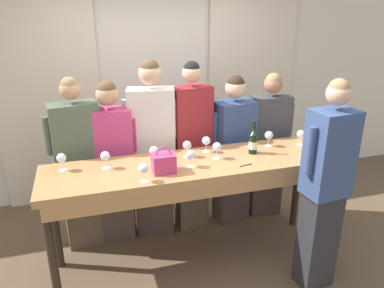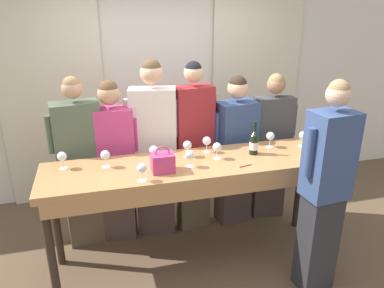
{
  "view_description": "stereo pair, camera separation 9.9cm",
  "coord_description": "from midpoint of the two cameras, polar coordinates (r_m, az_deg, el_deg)",
  "views": [
    {
      "loc": [
        -0.89,
        -2.9,
        2.38
      ],
      "look_at": [
        0.0,
        0.07,
        1.18
      ],
      "focal_mm": 35.0,
      "sensor_mm": 36.0,
      "label": 1
    },
    {
      "loc": [
        -0.8,
        -2.93,
        2.38
      ],
      "look_at": [
        0.0,
        0.07,
        1.18
      ],
      "focal_mm": 35.0,
      "sensor_mm": 36.0,
      "label": 2
    }
  ],
  "objects": [
    {
      "name": "wine_glass_back_right",
      "position": [
        3.19,
        -1.12,
        -1.72
      ],
      "size": [
        0.08,
        0.08,
        0.15
      ],
      "color": "white",
      "rests_on": "tasting_bar"
    },
    {
      "name": "wine_bottle",
      "position": [
        3.52,
        8.51,
        0.31
      ],
      "size": [
        0.08,
        0.08,
        0.32
      ],
      "color": "black",
      "rests_on": "tasting_bar"
    },
    {
      "name": "wine_glass_near_host",
      "position": [
        3.26,
        -13.94,
        -1.86
      ],
      "size": [
        0.08,
        0.08,
        0.15
      ],
      "color": "white",
      "rests_on": "tasting_bar"
    },
    {
      "name": "guest_pink_top",
      "position": [
        3.81,
        -12.72,
        -2.8
      ],
      "size": [
        0.54,
        0.31,
        1.69
      ],
      "color": "#473833",
      "rests_on": "ground_plane"
    },
    {
      "name": "wine_glass_front_right",
      "position": [
        3.72,
        10.88,
        1.24
      ],
      "size": [
        0.08,
        0.08,
        0.15
      ],
      "color": "white",
      "rests_on": "tasting_bar"
    },
    {
      "name": "wine_glass_front_left",
      "position": [
        3.33,
        -20.09,
        -2.09
      ],
      "size": [
        0.08,
        0.08,
        0.15
      ],
      "color": "white",
      "rests_on": "tasting_bar"
    },
    {
      "name": "guest_navy_coat",
      "position": [
        4.09,
        5.56,
        -1.01
      ],
      "size": [
        0.54,
        0.34,
        1.67
      ],
      "color": "#473833",
      "rests_on": "ground_plane"
    },
    {
      "name": "curtain_panel_left",
      "position": [
        4.64,
        -21.73,
        6.74
      ],
      "size": [
        1.19,
        0.03,
        2.69
      ],
      "color": "beige",
      "rests_on": "ground_plane"
    },
    {
      "name": "wine_glass_center_right",
      "position": [
        3.3,
        -6.68,
        -1.09
      ],
      "size": [
        0.08,
        0.08,
        0.15
      ],
      "color": "white",
      "rests_on": "tasting_bar"
    },
    {
      "name": "wine_glass_front_mid",
      "position": [
        3.37,
        2.98,
        -0.49
      ],
      "size": [
        0.08,
        0.08,
        0.15
      ],
      "color": "white",
      "rests_on": "tasting_bar"
    },
    {
      "name": "guest_olive_jacket",
      "position": [
        3.81,
        -17.57,
        -3.1
      ],
      "size": [
        0.56,
        0.29,
        1.74
      ],
      "color": "brown",
      "rests_on": "ground_plane"
    },
    {
      "name": "guest_cream_sweater",
      "position": [
        3.81,
        -6.73,
        -0.73
      ],
      "size": [
        0.57,
        0.31,
        1.87
      ],
      "color": "#473833",
      "rests_on": "ground_plane"
    },
    {
      "name": "curtain_panel_right",
      "position": [
        5.08,
        8.41,
        9.16
      ],
      "size": [
        1.19,
        0.03,
        2.69
      ],
      "color": "beige",
      "rests_on": "ground_plane"
    },
    {
      "name": "wine_glass_back_left",
      "position": [
        3.82,
        15.55,
        1.38
      ],
      "size": [
        0.08,
        0.08,
        0.15
      ],
      "color": "white",
      "rests_on": "tasting_bar"
    },
    {
      "name": "ground_plane",
      "position": [
        3.86,
        -0.47,
        -16.95
      ],
      "size": [
        18.0,
        18.0,
        0.0
      ],
      "primitive_type": "plane",
      "color": "brown"
    },
    {
      "name": "host_pouring",
      "position": [
        3.24,
        18.75,
        -6.36
      ],
      "size": [
        0.46,
        0.29,
        1.85
      ],
      "color": "#28282D",
      "rests_on": "ground_plane"
    },
    {
      "name": "handbag",
      "position": [
        3.13,
        -5.25,
        -2.85
      ],
      "size": [
        0.19,
        0.15,
        0.23
      ],
      "color": "#C63870",
      "rests_on": "tasting_bar"
    },
    {
      "name": "pen",
      "position": [
        3.29,
        7.39,
        -3.21
      ],
      "size": [
        0.12,
        0.04,
        0.01
      ],
      "color": "maroon",
      "rests_on": "tasting_bar"
    },
    {
      "name": "wine_glass_center_left",
      "position": [
        3.74,
        18.0,
        0.73
      ],
      "size": [
        0.08,
        0.08,
        0.15
      ],
      "color": "white",
      "rests_on": "tasting_bar"
    },
    {
      "name": "wine_glass_center_mid",
      "position": [
        3.51,
        1.37,
        0.43
      ],
      "size": [
        0.08,
        0.08,
        0.15
      ],
      "color": "white",
      "rests_on": "tasting_bar"
    },
    {
      "name": "tasting_bar",
      "position": [
        3.35,
        -0.42,
        -4.61
      ],
      "size": [
        2.65,
        0.67,
        1.03
      ],
      "color": "#B27F4C",
      "rests_on": "ground_plane"
    },
    {
      "name": "wine_glass_back_mid",
      "position": [
        3.4,
        -1.58,
        -0.27
      ],
      "size": [
        0.08,
        0.08,
        0.15
      ],
      "color": "white",
      "rests_on": "tasting_bar"
    },
    {
      "name": "wall_back",
      "position": [
        4.75,
        -6.18,
        9.1
      ],
      "size": [
        12.0,
        0.06,
        2.8
      ],
      "color": "silver",
      "rests_on": "ground_plane"
    },
    {
      "name": "guest_beige_cap",
      "position": [
        4.25,
        10.92,
        -0.16
      ],
      "size": [
        0.53,
        0.24,
        1.67
      ],
      "color": "#473833",
      "rests_on": "ground_plane"
    },
    {
      "name": "guest_striped_shirt",
      "position": [
        3.91,
        -0.78,
        -0.38
      ],
      "size": [
        0.51,
        0.26,
        1.83
      ],
      "color": "brown",
      "rests_on": "ground_plane"
    },
    {
      "name": "wine_glass_by_bottle",
      "position": [
        2.97,
        -8.38,
        -3.82
      ],
      "size": [
        0.08,
        0.08,
        0.15
      ],
      "color": "white",
      "rests_on": "tasting_bar"
    }
  ]
}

